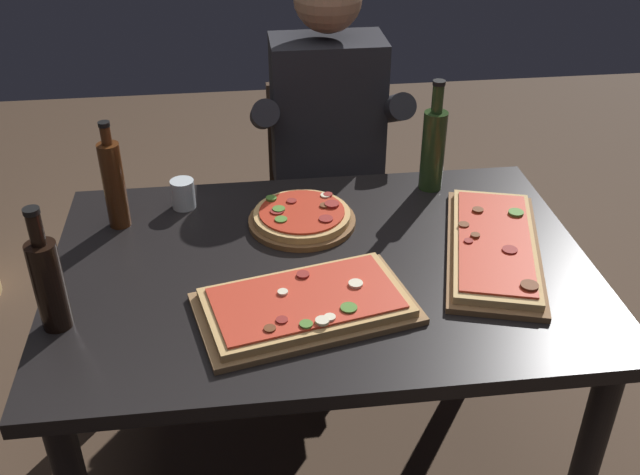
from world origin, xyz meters
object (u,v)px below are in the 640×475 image
(vinegar_bottle_green, at_px, (114,183))
(tumbler_near_camera, at_px, (183,194))
(wine_bottle_dark, at_px, (48,281))
(diner_chair, at_px, (324,190))
(pizza_round_far, at_px, (302,217))
(dining_table, at_px, (322,293))
(pizza_rectangular_left, at_px, (494,247))
(oil_bottle_amber, at_px, (433,147))
(seated_diner, at_px, (329,142))
(pizza_rectangular_front, at_px, (306,305))

(vinegar_bottle_green, relative_size, tumbler_near_camera, 3.62)
(wine_bottle_dark, bearing_deg, diner_chair, 53.78)
(pizza_round_far, bearing_deg, dining_table, -81.40)
(pizza_rectangular_left, relative_size, wine_bottle_dark, 2.00)
(oil_bottle_amber, height_order, vinegar_bottle_green, oil_bottle_amber)
(pizza_round_far, distance_m, vinegar_bottle_green, 0.53)
(seated_diner, bearing_deg, oil_bottle_amber, -53.61)
(diner_chair, bearing_deg, pizza_round_far, -102.81)
(wine_bottle_dark, bearing_deg, seated_diner, 50.33)
(tumbler_near_camera, bearing_deg, seated_diner, 38.97)
(seated_diner, bearing_deg, diner_chair, 90.00)
(dining_table, height_order, pizza_rectangular_left, pizza_rectangular_left)
(wine_bottle_dark, height_order, oil_bottle_amber, oil_bottle_amber)
(pizza_rectangular_left, distance_m, tumbler_near_camera, 0.90)
(diner_chair, bearing_deg, tumbler_near_camera, -133.38)
(pizza_rectangular_left, height_order, seated_diner, seated_diner)
(pizza_rectangular_left, height_order, vinegar_bottle_green, vinegar_bottle_green)
(dining_table, relative_size, vinegar_bottle_green, 4.48)
(pizza_rectangular_front, xyz_separation_m, pizza_round_far, (0.03, 0.40, 0.00))
(oil_bottle_amber, bearing_deg, seated_diner, 126.39)
(pizza_round_far, distance_m, wine_bottle_dark, 0.72)
(dining_table, distance_m, tumbler_near_camera, 0.52)
(oil_bottle_amber, height_order, tumbler_near_camera, oil_bottle_amber)
(oil_bottle_amber, distance_m, vinegar_bottle_green, 0.93)
(dining_table, distance_m, wine_bottle_dark, 0.70)
(vinegar_bottle_green, height_order, diner_chair, vinegar_bottle_green)
(pizza_round_far, distance_m, diner_chair, 0.72)
(pizza_rectangular_left, height_order, oil_bottle_amber, oil_bottle_amber)
(seated_diner, bearing_deg, pizza_rectangular_front, -100.93)
(vinegar_bottle_green, bearing_deg, oil_bottle_amber, 6.68)
(diner_chair, bearing_deg, vinegar_bottle_green, -138.14)
(pizza_rectangular_left, distance_m, vinegar_bottle_green, 1.04)
(wine_bottle_dark, relative_size, seated_diner, 0.23)
(pizza_rectangular_front, distance_m, pizza_round_far, 0.40)
(pizza_rectangular_front, xyz_separation_m, wine_bottle_dark, (-0.57, 0.02, 0.10))
(pizza_round_far, distance_m, tumbler_near_camera, 0.36)
(pizza_round_far, bearing_deg, pizza_rectangular_front, -94.60)
(pizza_round_far, bearing_deg, oil_bottle_amber, 21.84)
(pizza_round_far, xyz_separation_m, tumbler_near_camera, (-0.33, 0.14, 0.02))
(wine_bottle_dark, bearing_deg, dining_table, 15.17)
(diner_chair, xyz_separation_m, seated_diner, (-0.00, -0.12, 0.26))
(pizza_rectangular_front, bearing_deg, oil_bottle_amber, 51.89)
(diner_chair, bearing_deg, seated_diner, -90.00)
(oil_bottle_amber, relative_size, vinegar_bottle_green, 1.10)
(dining_table, xyz_separation_m, seated_diner, (0.12, 0.74, 0.10))
(oil_bottle_amber, relative_size, seated_diner, 0.26)
(seated_diner, bearing_deg, pizza_rectangular_left, -65.11)
(diner_chair, bearing_deg, wine_bottle_dark, -126.22)
(dining_table, relative_size, pizza_rectangular_front, 2.51)
(oil_bottle_amber, distance_m, diner_chair, 0.67)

